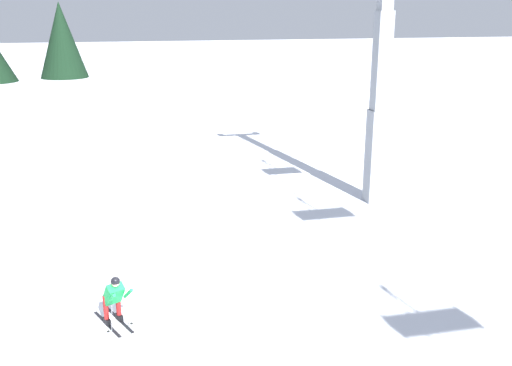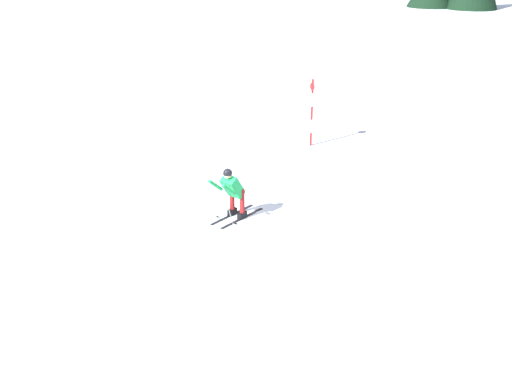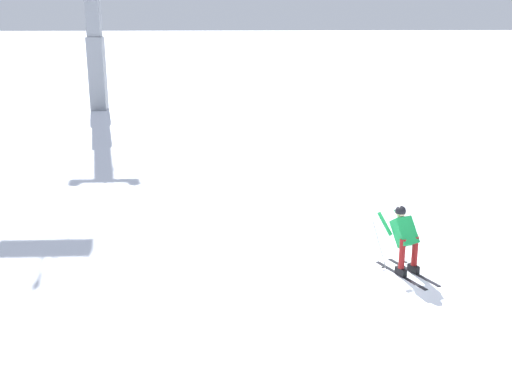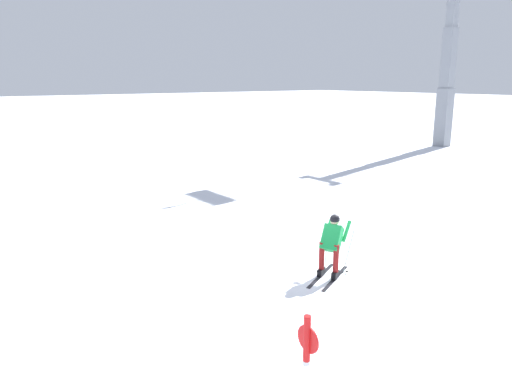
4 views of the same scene
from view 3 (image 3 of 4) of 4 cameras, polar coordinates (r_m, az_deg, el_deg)
name	(u,v)px [view 3 (image 3 of 4)]	position (r m, az deg, el deg)	size (l,w,h in m)	color
ground_plane	(368,269)	(13.85, 10.34, -7.85)	(260.00, 260.00, 0.00)	white
skier_carving_main	(404,235)	(13.61, 13.50, -4.70)	(1.72, 1.19, 1.58)	black
lift_tower_far	(93,15)	(34.91, -14.80, 14.79)	(0.85, 2.36, 12.32)	gray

